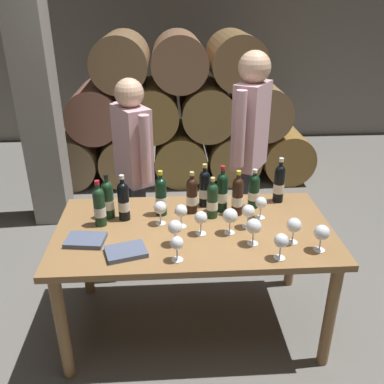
{
  "coord_description": "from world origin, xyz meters",
  "views": [
    {
      "loc": [
        -0.15,
        -2.23,
        2.08
      ],
      "look_at": [
        0.0,
        0.2,
        0.91
      ],
      "focal_mm": 39.27,
      "sensor_mm": 36.0,
      "label": 1
    }
  ],
  "objects": [
    {
      "name": "wine_bottle_0",
      "position": [
        0.2,
        0.22,
        0.9
      ],
      "size": [
        0.07,
        0.07,
        0.32
      ],
      "color": "black",
      "rests_on": "dining_table"
    },
    {
      "name": "wine_glass_1",
      "position": [
        -0.12,
        -0.18,
        0.87
      ],
      "size": [
        0.08,
        0.08,
        0.16
      ],
      "color": "white",
      "rests_on": "dining_table"
    },
    {
      "name": "wine_bottle_2",
      "position": [
        0.42,
        0.26,
        0.88
      ],
      "size": [
        0.07,
        0.07,
        0.27
      ],
      "color": "black",
      "rests_on": "dining_table"
    },
    {
      "name": "wine_bottle_1",
      "position": [
        -0.53,
        0.17,
        0.89
      ],
      "size": [
        0.07,
        0.07,
        0.3
      ],
      "color": "#19381E",
      "rests_on": "dining_table"
    },
    {
      "name": "stone_pillar",
      "position": [
        -1.3,
        1.6,
        1.3
      ],
      "size": [
        0.32,
        0.32,
        2.6
      ],
      "primitive_type": "cube",
      "color": "gray",
      "rests_on": "ground_plane"
    },
    {
      "name": "wine_glass_0",
      "position": [
        -0.2,
        0.06,
        0.87
      ],
      "size": [
        0.08,
        0.08,
        0.15
      ],
      "color": "white",
      "rests_on": "dining_table"
    },
    {
      "name": "cellar_back_wall",
      "position": [
        0.0,
        4.2,
        1.4
      ],
      "size": [
        10.0,
        0.24,
        2.8
      ],
      "primitive_type": "cube",
      "color": "gray",
      "rests_on": "ground_plane"
    },
    {
      "name": "wine_bottle_3",
      "position": [
        0.29,
        0.17,
        0.89
      ],
      "size": [
        0.07,
        0.07,
        0.3
      ],
      "color": "black",
      "rests_on": "dining_table"
    },
    {
      "name": "ground_plane",
      "position": [
        0.0,
        0.0,
        0.0
      ],
      "size": [
        14.0,
        14.0,
        0.0
      ],
      "primitive_type": "plane",
      "color": "#66635E"
    },
    {
      "name": "wine_glass_5",
      "position": [
        0.69,
        -0.29,
        0.87
      ],
      "size": [
        0.09,
        0.09,
        0.16
      ],
      "color": "white",
      "rests_on": "dining_table"
    },
    {
      "name": "wine_bottle_7",
      "position": [
        0.09,
        0.3,
        0.89
      ],
      "size": [
        0.07,
        0.07,
        0.3
      ],
      "color": "black",
      "rests_on": "dining_table"
    },
    {
      "name": "tasting_notebook",
      "position": [
        -0.4,
        -0.26,
        0.77
      ],
      "size": [
        0.26,
        0.21,
        0.03
      ],
      "primitive_type": "cube",
      "rotation": [
        0.0,
        0.0,
        0.28
      ],
      "color": "#4C5670",
      "rests_on": "dining_table"
    },
    {
      "name": "barrel_stack",
      "position": [
        0.0,
        2.6,
        0.75
      ],
      "size": [
        3.12,
        0.9,
        1.69
      ],
      "color": "olive",
      "rests_on": "ground_plane"
    },
    {
      "name": "wine_glass_10",
      "position": [
        0.21,
        -0.07,
        0.87
      ],
      "size": [
        0.09,
        0.09,
        0.16
      ],
      "color": "white",
      "rests_on": "dining_table"
    },
    {
      "name": "wine_bottle_5",
      "position": [
        -0.0,
        0.21,
        0.88
      ],
      "size": [
        0.07,
        0.07,
        0.29
      ],
      "color": "black",
      "rests_on": "dining_table"
    },
    {
      "name": "wine_bottle_9",
      "position": [
        -0.58,
        0.08,
        0.89
      ],
      "size": [
        0.07,
        0.07,
        0.3
      ],
      "color": "#19381E",
      "rests_on": "dining_table"
    },
    {
      "name": "wine_glass_7",
      "position": [
        0.43,
        0.1,
        0.87
      ],
      "size": [
        0.07,
        0.07,
        0.15
      ],
      "color": "white",
      "rests_on": "dining_table"
    },
    {
      "name": "wine_glass_11",
      "position": [
        0.33,
        -0.2,
        0.87
      ],
      "size": [
        0.09,
        0.09,
        0.16
      ],
      "color": "white",
      "rests_on": "dining_table"
    },
    {
      "name": "dining_table",
      "position": [
        0.0,
        0.0,
        0.67
      ],
      "size": [
        1.7,
        0.9,
        0.76
      ],
      "color": "olive",
      "rests_on": "ground_plane"
    },
    {
      "name": "taster_seated_left",
      "position": [
        -0.41,
        0.72,
        0.92
      ],
      "size": [
        0.31,
        0.44,
        1.54
      ],
      "color": "#383842",
      "rests_on": "ground_plane"
    },
    {
      "name": "wine_glass_4",
      "position": [
        -0.08,
        0.02,
        0.87
      ],
      "size": [
        0.08,
        0.08,
        0.15
      ],
      "color": "white",
      "rests_on": "dining_table"
    },
    {
      "name": "wine_glass_3",
      "position": [
        0.56,
        -0.2,
        0.87
      ],
      "size": [
        0.09,
        0.09,
        0.16
      ],
      "color": "white",
      "rests_on": "dining_table"
    },
    {
      "name": "leather_ledger",
      "position": [
        -0.64,
        -0.12,
        0.77
      ],
      "size": [
        0.24,
        0.19,
        0.03
      ],
      "primitive_type": "cube",
      "rotation": [
        0.0,
        0.0,
        -0.13
      ],
      "color": "#4C5670",
      "rests_on": "dining_table"
    },
    {
      "name": "wine_glass_6",
      "position": [
        0.04,
        -0.07,
        0.87
      ],
      "size": [
        0.08,
        0.08,
        0.15
      ],
      "color": "white",
      "rests_on": "dining_table"
    },
    {
      "name": "sommelier_presenting",
      "position": [
        0.47,
        0.75,
        1.04
      ],
      "size": [
        0.32,
        0.43,
        1.72
      ],
      "color": "#383842",
      "rests_on": "ground_plane"
    },
    {
      "name": "wine_glass_8",
      "position": [
        0.33,
        -0.01,
        0.87
      ],
      "size": [
        0.08,
        0.08,
        0.15
      ],
      "color": "white",
      "rests_on": "dining_table"
    },
    {
      "name": "wine_bottle_6",
      "position": [
        0.6,
        0.33,
        0.9
      ],
      "size": [
        0.07,
        0.07,
        0.32
      ],
      "color": "black",
      "rests_on": "dining_table"
    },
    {
      "name": "wine_glass_2",
      "position": [
        -0.11,
        -0.34,
        0.86
      ],
      "size": [
        0.07,
        0.07,
        0.15
      ],
      "color": "white",
      "rests_on": "dining_table"
    },
    {
      "name": "wine_bottle_4",
      "position": [
        -0.2,
        0.19,
        0.89
      ],
      "size": [
        0.07,
        0.07,
        0.31
      ],
      "color": "black",
      "rests_on": "dining_table"
    },
    {
      "name": "wine_bottle_8",
      "position": [
        0.13,
        0.14,
        0.88
      ],
      "size": [
        0.07,
        0.07,
        0.28
      ],
      "color": "#19381E",
      "rests_on": "dining_table"
    },
    {
      "name": "wine_bottle_10",
      "position": [
        -0.43,
        0.14,
        0.89
      ],
      "size": [
        0.07,
        0.07,
        0.31
      ],
      "color": "black",
      "rests_on": "dining_table"
    },
    {
      "name": "wine_glass_9",
      "position": [
        0.44,
        -0.35,
        0.87
      ],
      "size": [
        0.08,
        0.08,
        0.15
      ],
      "color": "white",
      "rests_on": "dining_table"
    }
  ]
}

